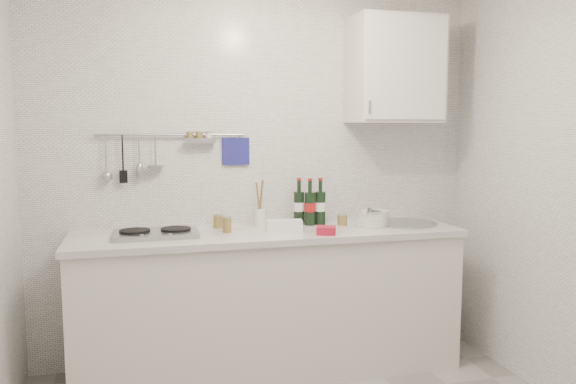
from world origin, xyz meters
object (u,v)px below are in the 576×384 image
object	(u,v)px
utensil_crock	(260,215)
plate_stack_sink	(373,218)
wall_cabinet	(395,70)
wine_bottles	(310,202)
plate_stack_hob	(168,233)

from	to	relation	value
utensil_crock	plate_stack_sink	bearing A→B (deg)	-13.13
wall_cabinet	wine_bottles	bearing A→B (deg)	177.25
plate_stack_hob	utensil_crock	distance (m)	0.63
wine_bottles	utensil_crock	distance (m)	0.34
plate_stack_hob	plate_stack_sink	distance (m)	1.34
plate_stack_hob	utensil_crock	size ratio (longest dim) A/B	0.84
plate_stack_sink	wine_bottles	distance (m)	0.43
wall_cabinet	utensil_crock	world-z (taller)	wall_cabinet
wall_cabinet	utensil_crock	distance (m)	1.33
wall_cabinet	plate_stack_sink	bearing A→B (deg)	-152.30
utensil_crock	wall_cabinet	bearing A→B (deg)	-4.51
plate_stack_hob	utensil_crock	bearing A→B (deg)	15.30
plate_stack_sink	utensil_crock	world-z (taller)	utensil_crock
wall_cabinet	wine_bottles	xyz separation A→B (m)	(-0.59, 0.03, -0.87)
plate_stack_sink	wine_bottles	bearing A→B (deg)	162.47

